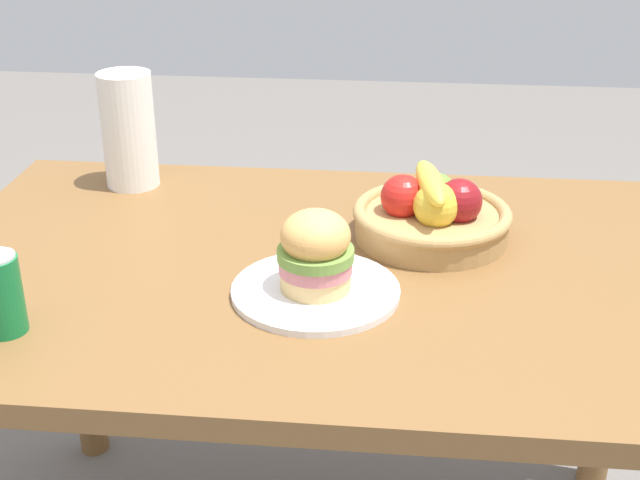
# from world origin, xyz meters

# --- Properties ---
(dining_table) EXTENTS (1.40, 0.90, 0.75)m
(dining_table) POSITION_xyz_m (0.00, 0.00, 0.65)
(dining_table) COLOR brown
(dining_table) RESTS_ON ground_plane
(plate) EXTENTS (0.27, 0.27, 0.01)m
(plate) POSITION_xyz_m (-0.00, -0.11, 0.76)
(plate) COLOR white
(plate) RESTS_ON dining_table
(sandwich) EXTENTS (0.12, 0.12, 0.13)m
(sandwich) POSITION_xyz_m (-0.00, -0.11, 0.83)
(sandwich) COLOR #E5BC75
(sandwich) RESTS_ON plate
(soda_can) EXTENTS (0.07, 0.07, 0.13)m
(soda_can) POSITION_xyz_m (-0.45, -0.27, 0.81)
(soda_can) COLOR #147238
(soda_can) RESTS_ON dining_table
(fruit_basket) EXTENTS (0.29, 0.29, 0.14)m
(fruit_basket) POSITION_xyz_m (0.19, 0.12, 0.80)
(fruit_basket) COLOR tan
(fruit_basket) RESTS_ON dining_table
(paper_towel_roll) EXTENTS (0.11, 0.11, 0.24)m
(paper_towel_roll) POSITION_xyz_m (-0.43, 0.33, 0.87)
(paper_towel_roll) COLOR white
(paper_towel_roll) RESTS_ON dining_table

